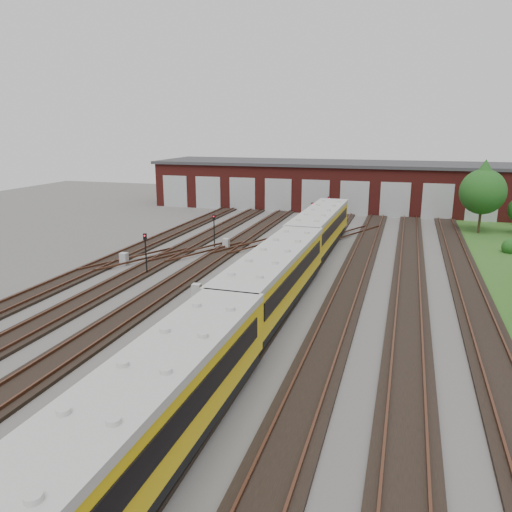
# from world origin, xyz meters

# --- Properties ---
(ground) EXTENTS (120.00, 120.00, 0.00)m
(ground) POSITION_xyz_m (0.00, 0.00, 0.00)
(ground) COLOR #4C4A47
(ground) RESTS_ON ground
(track_network) EXTENTS (30.40, 70.00, 0.33)m
(track_network) POSITION_xyz_m (-0.17, 0.59, 0.11)
(track_network) COLOR black
(track_network) RESTS_ON ground
(maintenance_shed) EXTENTS (51.00, 12.50, 6.35)m
(maintenance_shed) POSITION_xyz_m (-0.01, 39.97, 3.20)
(maintenance_shed) COLOR #591916
(maintenance_shed) RESTS_ON ground
(metro_train) EXTENTS (3.10, 48.19, 3.34)m
(metro_train) POSITION_xyz_m (2.00, -1.63, 2.04)
(metro_train) COLOR black
(metro_train) RESTS_ON ground
(signal_mast_0) EXTENTS (0.28, 0.27, 3.23)m
(signal_mast_0) POSITION_xyz_m (-9.23, 2.52, 2.06)
(signal_mast_0) COLOR black
(signal_mast_0) RESTS_ON ground
(signal_mast_1) EXTENTS (0.28, 0.26, 3.08)m
(signal_mast_1) POSITION_xyz_m (-7.66, 12.57, 1.99)
(signal_mast_1) COLOR black
(signal_mast_1) RESTS_ON ground
(signal_mast_2) EXTENTS (0.31, 0.30, 3.47)m
(signal_mast_2) POSITION_xyz_m (1.08, 25.31, 2.22)
(signal_mast_2) COLOR black
(signal_mast_2) RESTS_ON ground
(signal_mast_3) EXTENTS (0.28, 0.27, 3.32)m
(signal_mast_3) POSITION_xyz_m (-0.03, 21.29, 2.12)
(signal_mast_3) COLOR black
(signal_mast_3) RESTS_ON ground
(relay_cabinet_0) EXTENTS (0.62, 0.53, 1.00)m
(relay_cabinet_0) POSITION_xyz_m (-12.44, 4.57, 0.50)
(relay_cabinet_0) COLOR #ACAEB1
(relay_cabinet_0) RESTS_ON ground
(relay_cabinet_1) EXTENTS (0.61, 0.52, 0.96)m
(relay_cabinet_1) POSITION_xyz_m (-6.37, 12.30, 0.48)
(relay_cabinet_1) COLOR #ACAEB1
(relay_cabinet_1) RESTS_ON ground
(relay_cabinet_2) EXTENTS (0.59, 0.50, 0.96)m
(relay_cabinet_2) POSITION_xyz_m (-3.44, -1.30, 0.48)
(relay_cabinet_2) COLOR #ACAEB1
(relay_cabinet_2) RESTS_ON ground
(relay_cabinet_3) EXTENTS (0.68, 0.63, 0.91)m
(relay_cabinet_3) POSITION_xyz_m (0.88, 26.06, 0.45)
(relay_cabinet_3) COLOR #ACAEB1
(relay_cabinet_3) RESTS_ON ground
(relay_cabinet_4) EXTENTS (0.67, 0.62, 0.90)m
(relay_cabinet_4) POSITION_xyz_m (2.41, 11.78, 0.45)
(relay_cabinet_4) COLOR #ACAEB1
(relay_cabinet_4) RESTS_ON ground
(tree_0) EXTENTS (4.71, 4.71, 7.80)m
(tree_0) POSITION_xyz_m (16.95, 26.59, 5.01)
(tree_0) COLOR #372A19
(tree_0) RESTS_ON ground
(bush_1) EXTENTS (1.55, 1.55, 1.55)m
(bush_1) POSITION_xyz_m (18.64, 18.11, 0.77)
(bush_1) COLOR #134112
(bush_1) RESTS_ON ground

